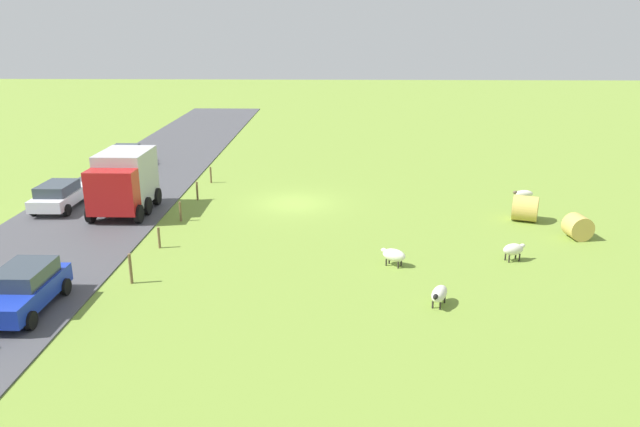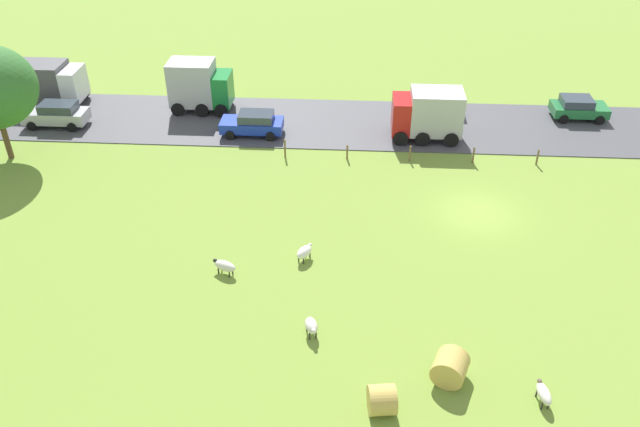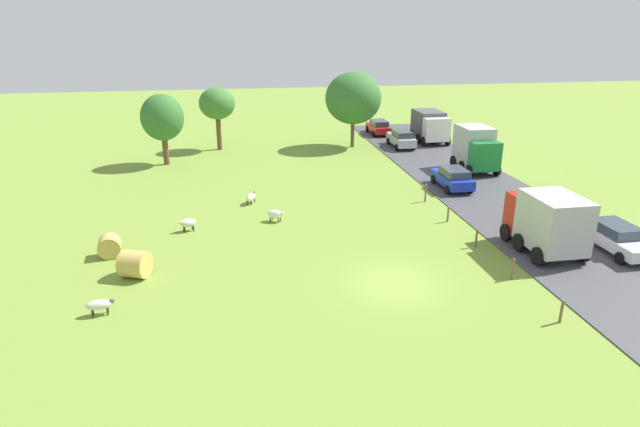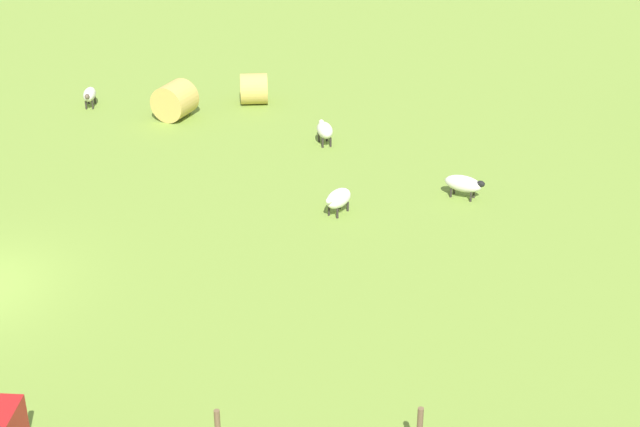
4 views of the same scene
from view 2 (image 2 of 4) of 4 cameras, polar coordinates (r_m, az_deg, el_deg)
name	(u,v)px [view 2 (image 2 of 4)]	position (r m, az deg, el deg)	size (l,w,h in m)	color
ground_plane	(477,212)	(37.18, 13.76, 0.10)	(160.00, 160.00, 0.00)	olive
road_strip	(455,126)	(46.56, 11.90, 7.57)	(8.00, 80.00, 0.06)	#47474C
sheep_0	(311,326)	(28.20, -0.77, -9.94)	(1.12, 0.79, 0.79)	silver
sheep_1	(225,266)	(31.78, -8.46, -4.62)	(0.94, 1.31, 0.73)	silver
sheep_2	(304,252)	(32.30, -1.39, -3.43)	(1.16, 0.99, 0.77)	white
sheep_3	(544,393)	(27.10, 19.25, -14.85)	(1.24, 0.59, 0.72)	silver
hay_bale_0	(450,367)	(26.82, 11.47, -13.25)	(1.35, 1.35, 1.26)	tan
hay_bale_1	(382,400)	(25.46, 5.52, -16.15)	(1.18, 1.18, 1.04)	tan
fence_post_0	(538,157)	(42.79, 18.75, 4.76)	(0.12, 0.12, 1.07)	brown
fence_post_1	(474,155)	(41.89, 13.47, 5.07)	(0.12, 0.12, 1.11)	brown
fence_post_2	(410,154)	(41.37, 8.00, 5.30)	(0.12, 0.12, 1.06)	brown
fence_post_3	(347,152)	(41.24, 2.43, 5.47)	(0.12, 0.12, 1.00)	brown
fence_post_4	(285,148)	(41.42, -3.13, 5.79)	(0.12, 0.12, 1.27)	brown
truck_0	(199,85)	(48.19, -10.68, 11.14)	(2.66, 4.38, 3.65)	#197F33
truck_1	(49,82)	(52.39, -22.92, 10.69)	(2.85, 4.84, 3.14)	white
truck_2	(428,113)	(43.88, 9.57, 8.77)	(2.82, 4.61, 3.32)	#B21919
car_0	(431,103)	(47.90, 9.86, 9.64)	(2.07, 4.41, 1.51)	silver
car_1	(578,107)	(50.01, 21.96, 8.73)	(2.21, 3.84, 1.54)	#237238
car_2	(253,123)	(44.34, -5.97, 7.99)	(2.06, 4.22, 1.58)	#1933B2
car_4	(56,114)	(48.93, -22.37, 8.18)	(1.98, 4.40, 1.68)	#B7B7BC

